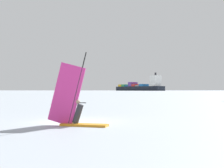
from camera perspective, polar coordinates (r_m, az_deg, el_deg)
The scene contains 4 objects.
ground_plane at distance 16.96m, azimuth -7.93°, elevation -7.46°, with size 4000.00×4000.00×0.00m, color #9EA8B2.
windsurfer at distance 14.95m, azimuth -7.29°, elevation -4.97°, with size 3.31×1.12×3.86m.
cargo_ship at distance 655.60m, azimuth 5.60°, elevation -0.56°, with size 111.07×121.08×39.04m.
distant_headland at distance 1202.77m, azimuth -1.50°, elevation -0.33°, with size 927.30×216.53×39.55m, color #60665B.
Camera 1 is at (3.69, -16.45, 1.86)m, focal length 45.84 mm.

